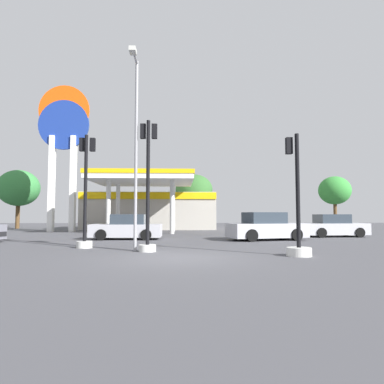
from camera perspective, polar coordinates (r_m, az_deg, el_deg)
ground_plane at (r=11.26m, az=-2.27°, el=-10.83°), size 90.00×90.00×0.00m
gas_station at (r=32.57m, az=-7.03°, el=-2.60°), size 12.17×13.07×4.49m
station_pole_sign at (r=30.06m, az=-20.52°, el=8.35°), size 4.07×0.56×11.91m
car_1 at (r=23.30m, az=22.40°, el=-5.31°), size 4.00×1.98×1.40m
car_2 at (r=19.71m, az=-10.76°, el=-5.87°), size 3.96×1.89×1.40m
car_3 at (r=19.23m, az=12.20°, el=-5.76°), size 4.49×2.69×1.50m
traffic_signal_0 at (r=12.15m, az=17.07°, el=-5.12°), size 0.82×0.82×4.14m
traffic_signal_1 at (r=15.12m, az=-17.22°, el=-1.38°), size 0.65×0.68×4.76m
traffic_signal_2 at (r=13.16m, az=-7.31°, el=-0.51°), size 0.65×0.68×4.99m
tree_0 at (r=38.28m, az=-26.80°, el=0.57°), size 4.04×4.04×5.80m
tree_1 at (r=34.61m, az=0.33°, el=0.35°), size 3.73×3.73×5.42m
tree_2 at (r=39.71m, az=22.56°, el=0.21°), size 3.35×3.35×5.45m
corner_streetlamp at (r=13.47m, az=-9.34°, el=9.28°), size 0.24×1.48×7.40m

